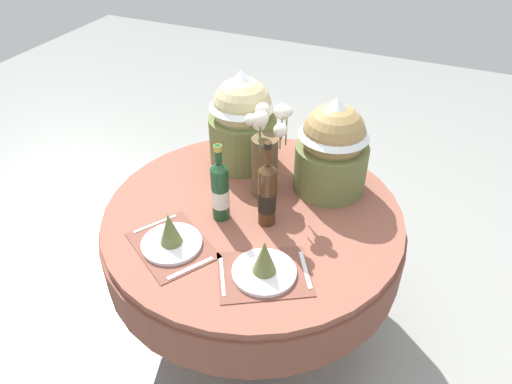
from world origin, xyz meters
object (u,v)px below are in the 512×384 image
object	(u,v)px
dining_table	(253,235)
place_setting_right	(264,265)
wine_bottle_left	(220,190)
place_setting_left	(171,237)
flower_vase	(266,154)
gift_tub_back_left	(242,116)
wine_bottle_centre	(267,194)
gift_tub_back_right	(333,143)

from	to	relation	value
dining_table	place_setting_right	world-z (taller)	place_setting_right
wine_bottle_left	place_setting_left	bearing A→B (deg)	-111.87
place_setting_left	flower_vase	world-z (taller)	flower_vase
wine_bottle_left	gift_tub_back_left	distance (m)	0.46
dining_table	flower_vase	world-z (taller)	flower_vase
wine_bottle_left	wine_bottle_centre	distance (m)	0.20
place_setting_right	flower_vase	bearing A→B (deg)	112.41
place_setting_right	wine_bottle_left	xyz separation A→B (m)	(-0.30, 0.24, 0.09)
dining_table	wine_bottle_left	distance (m)	0.31
wine_bottle_left	wine_bottle_centre	bearing A→B (deg)	13.25
flower_vase	gift_tub_back_left	distance (m)	0.30
wine_bottle_left	gift_tub_back_right	xyz separation A→B (m)	(0.35, 0.39, 0.10)
wine_bottle_centre	gift_tub_back_right	bearing A→B (deg)	64.38
wine_bottle_left	gift_tub_back_right	size ratio (longest dim) A/B	0.78
gift_tub_back_left	flower_vase	bearing A→B (deg)	-45.36
flower_vase	wine_bottle_left	world-z (taller)	flower_vase
dining_table	gift_tub_back_left	size ratio (longest dim) A/B	2.76
wine_bottle_centre	place_setting_left	bearing A→B (deg)	-135.08
dining_table	wine_bottle_centre	xyz separation A→B (m)	(0.08, -0.04, 0.29)
wine_bottle_centre	flower_vase	bearing A→B (deg)	114.59
dining_table	wine_bottle_centre	distance (m)	0.30
place_setting_right	wine_bottle_left	size ratio (longest dim) A/B	1.20
place_setting_right	gift_tub_back_right	bearing A→B (deg)	84.77
wine_bottle_left	wine_bottle_centre	xyz separation A→B (m)	(0.19, 0.04, 0.01)
wine_bottle_left	gift_tub_back_left	world-z (taller)	gift_tub_back_left
flower_vase	wine_bottle_left	size ratio (longest dim) A/B	1.33
flower_vase	wine_bottle_left	xyz separation A→B (m)	(-0.11, -0.22, -0.07)
place_setting_right	wine_bottle_left	distance (m)	0.39
flower_vase	gift_tub_back_left	size ratio (longest dim) A/B	0.98
place_setting_right	flower_vase	xyz separation A→B (m)	(-0.19, 0.46, 0.16)
wine_bottle_left	wine_bottle_centre	world-z (taller)	wine_bottle_centre
place_setting_left	gift_tub_back_left	xyz separation A→B (m)	(-0.00, 0.68, 0.20)
dining_table	place_setting_right	size ratio (longest dim) A/B	3.10
wine_bottle_left	gift_tub_back_left	size ratio (longest dim) A/B	0.74
place_setting_left	place_setting_right	bearing A→B (deg)	0.83
place_setting_left	gift_tub_back_left	distance (m)	0.71
place_setting_right	gift_tub_back_right	size ratio (longest dim) A/B	0.93
wine_bottle_left	gift_tub_back_right	distance (m)	0.53
place_setting_right	place_setting_left	bearing A→B (deg)	-179.17
place_setting_left	gift_tub_back_right	world-z (taller)	gift_tub_back_right
place_setting_left	wine_bottle_centre	bearing A→B (deg)	44.92
wine_bottle_centre	gift_tub_back_right	size ratio (longest dim) A/B	0.85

